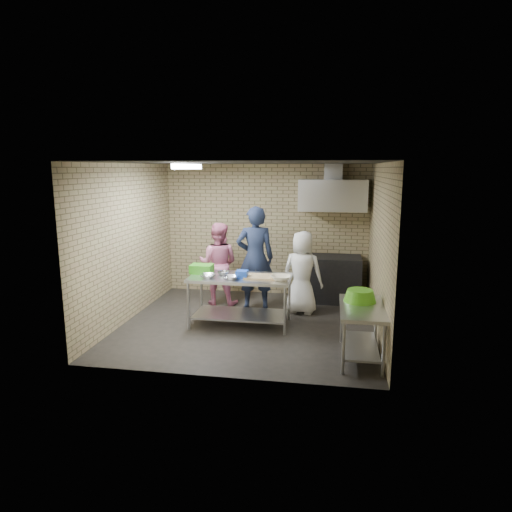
{
  "coord_description": "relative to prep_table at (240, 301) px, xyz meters",
  "views": [
    {
      "loc": [
        1.35,
        -7.15,
        2.61
      ],
      "look_at": [
        0.1,
        0.2,
        1.15
      ],
      "focal_mm": 31.44,
      "sensor_mm": 36.0,
      "label": 1
    }
  ],
  "objects": [
    {
      "name": "woman_pink",
      "position": [
        -0.66,
        1.1,
        0.38
      ],
      "size": [
        0.79,
        0.62,
        1.6
      ],
      "primitive_type": "imported",
      "rotation": [
        0.0,
        0.0,
        3.13
      ],
      "color": "#D16E94",
      "rests_on": "floor"
    },
    {
      "name": "blue_tub",
      "position": [
        0.05,
        -0.1,
        0.48
      ],
      "size": [
        0.19,
        0.19,
        0.12
      ],
      "primitive_type": "cube",
      "color": "blue",
      "rests_on": "prep_table"
    },
    {
      "name": "mixing_bowl_a",
      "position": [
        -0.5,
        -0.2,
        0.45
      ],
      "size": [
        0.27,
        0.27,
        0.06
      ],
      "primitive_type": "imported",
      "rotation": [
        0.0,
        0.0,
        0.04
      ],
      "color": "#BABDC1",
      "rests_on": "prep_table"
    },
    {
      "name": "right_wall",
      "position": [
        2.23,
        0.03,
        0.93
      ],
      "size": [
        0.06,
        4.0,
        2.7
      ],
      "primitive_type": "cube",
      "color": "#998B5F",
      "rests_on": "ground"
    },
    {
      "name": "wall_shelf",
      "position": [
        1.78,
        1.92,
        1.5
      ],
      "size": [
        0.8,
        0.2,
        0.04
      ],
      "primitive_type": "cube",
      "color": "#3F2B19",
      "rests_on": "back_wall"
    },
    {
      "name": "stove",
      "position": [
        1.48,
        1.68,
        0.03
      ],
      "size": [
        1.2,
        0.7,
        0.9
      ],
      "primitive_type": "cube",
      "color": "black",
      "rests_on": "floor"
    },
    {
      "name": "ceramic_bowl",
      "position": [
        0.7,
        -0.15,
        0.46
      ],
      "size": [
        0.33,
        0.33,
        0.08
      ],
      "primitive_type": "imported",
      "rotation": [
        0.0,
        0.0,
        0.04
      ],
      "color": "beige",
      "rests_on": "prep_table"
    },
    {
      "name": "man_navy",
      "position": [
        0.09,
        0.95,
        0.55
      ],
      "size": [
        0.79,
        0.61,
        1.94
      ],
      "primitive_type": "imported",
      "rotation": [
        0.0,
        0.0,
        3.37
      ],
      "color": "black",
      "rests_on": "floor"
    },
    {
      "name": "front_wall",
      "position": [
        0.13,
        -1.97,
        0.93
      ],
      "size": [
        4.2,
        0.06,
        2.7
      ],
      "primitive_type": "cube",
      "color": "#998B5F",
      "rests_on": "ground"
    },
    {
      "name": "back_wall",
      "position": [
        0.13,
        2.03,
        0.93
      ],
      "size": [
        4.2,
        0.06,
        2.7
      ],
      "primitive_type": "cube",
      "color": "#998B5F",
      "rests_on": "ground"
    },
    {
      "name": "fluorescent_fixture",
      "position": [
        -0.87,
        0.03,
        2.22
      ],
      "size": [
        0.1,
        1.25,
        0.08
      ],
      "primitive_type": "cube",
      "color": "white",
      "rests_on": "ceiling"
    },
    {
      "name": "cutting_board",
      "position": [
        0.35,
        -0.02,
        0.43
      ],
      "size": [
        0.51,
        0.39,
        0.03
      ],
      "primitive_type": "cube",
      "color": "tan",
      "rests_on": "prep_table"
    },
    {
      "name": "ceiling",
      "position": [
        0.13,
        0.03,
        2.28
      ],
      "size": [
        4.2,
        4.2,
        0.0
      ],
      "primitive_type": "plane",
      "rotation": [
        3.14,
        0.0,
        0.0
      ],
      "color": "black",
      "rests_on": "ground"
    },
    {
      "name": "mixing_bowl_b",
      "position": [
        -0.3,
        0.05,
        0.45
      ],
      "size": [
        0.21,
        0.21,
        0.06
      ],
      "primitive_type": "imported",
      "rotation": [
        0.0,
        0.0,
        0.04
      ],
      "color": "#A9ACB0",
      "rests_on": "prep_table"
    },
    {
      "name": "green_crate",
      "position": [
        -0.7,
        0.12,
        0.5
      ],
      "size": [
        0.37,
        0.28,
        0.15
      ],
      "primitive_type": "cube",
      "color": "#329A1C",
      "rests_on": "prep_table"
    },
    {
      "name": "hood_duct",
      "position": [
        1.48,
        1.88,
        2.13
      ],
      "size": [
        0.35,
        0.3,
        0.3
      ],
      "primitive_type": "cube",
      "color": "#A5A8AD",
      "rests_on": "back_wall"
    },
    {
      "name": "bottle_red",
      "position": [
        1.53,
        1.92,
        1.61
      ],
      "size": [
        0.07,
        0.07,
        0.18
      ],
      "primitive_type": "cylinder",
      "color": "#B22619",
      "rests_on": "wall_shelf"
    },
    {
      "name": "mixing_bowl_c",
      "position": [
        -0.1,
        -0.22,
        0.45
      ],
      "size": [
        0.25,
        0.25,
        0.06
      ],
      "primitive_type": "imported",
      "rotation": [
        0.0,
        0.0,
        0.04
      ],
      "color": "#BABBC2",
      "rests_on": "prep_table"
    },
    {
      "name": "green_basin",
      "position": [
        1.91,
        -0.82,
        0.41
      ],
      "size": [
        0.46,
        0.46,
        0.17
      ],
      "primitive_type": null,
      "color": "#59C626",
      "rests_on": "side_counter"
    },
    {
      "name": "prep_table",
      "position": [
        0.0,
        0.0,
        0.0
      ],
      "size": [
        1.68,
        0.84,
        0.84
      ],
      "primitive_type": "cube",
      "color": "silver",
      "rests_on": "floor"
    },
    {
      "name": "left_wall",
      "position": [
        -1.97,
        0.03,
        0.93
      ],
      "size": [
        0.06,
        4.0,
        2.7
      ],
      "primitive_type": "cube",
      "color": "#998B5F",
      "rests_on": "ground"
    },
    {
      "name": "range_hood",
      "position": [
        1.48,
        1.73,
        1.68
      ],
      "size": [
        1.3,
        0.6,
        0.6
      ],
      "primitive_type": "cube",
      "color": "silver",
      "rests_on": "back_wall"
    },
    {
      "name": "woman_white",
      "position": [
        0.98,
        0.82,
        0.34
      ],
      "size": [
        0.83,
        0.63,
        1.51
      ],
      "primitive_type": "imported",
      "rotation": [
        0.0,
        0.0,
        2.92
      ],
      "color": "silver",
      "rests_on": "floor"
    },
    {
      "name": "side_counter",
      "position": [
        1.93,
        -1.07,
        -0.05
      ],
      "size": [
        0.6,
        1.2,
        0.75
      ],
      "primitive_type": "cube",
      "color": "silver",
      "rests_on": "floor"
    },
    {
      "name": "floor",
      "position": [
        0.13,
        0.03,
        -0.42
      ],
      "size": [
        4.2,
        4.2,
        0.0
      ],
      "primitive_type": "plane",
      "color": "black",
      "rests_on": "ground"
    }
  ]
}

